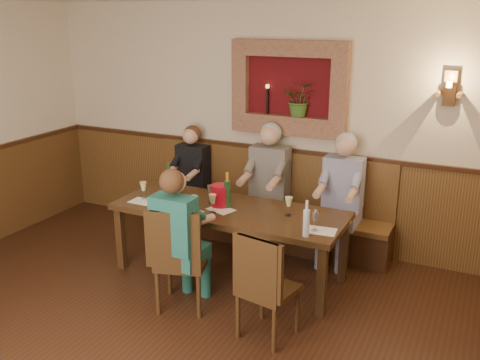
% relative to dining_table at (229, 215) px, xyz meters
% --- Properties ---
extents(room_shell, '(6.04, 6.04, 2.82)m').
position_rel_dining_table_xyz_m(room_shell, '(0.00, -1.85, 1.21)').
color(room_shell, beige).
rests_on(room_shell, ground).
extents(wainscoting, '(6.02, 6.02, 1.15)m').
position_rel_dining_table_xyz_m(wainscoting, '(0.00, -1.85, -0.09)').
color(wainscoting, '#503116').
rests_on(wainscoting, ground).
extents(wall_niche, '(1.36, 0.30, 1.06)m').
position_rel_dining_table_xyz_m(wall_niche, '(0.24, 1.09, 1.13)').
color(wall_niche, '#4F0B0F').
rests_on(wall_niche, ground).
extents(wall_sconce, '(0.25, 0.20, 0.35)m').
position_rel_dining_table_xyz_m(wall_sconce, '(1.90, 1.08, 1.27)').
color(wall_sconce, '#503116').
rests_on(wall_sconce, ground).
extents(dining_table, '(2.40, 0.90, 0.75)m').
position_rel_dining_table_xyz_m(dining_table, '(0.00, 0.00, 0.00)').
color(dining_table, black).
rests_on(dining_table, ground).
extents(bench, '(3.00, 0.45, 1.11)m').
position_rel_dining_table_xyz_m(bench, '(0.00, 0.94, -0.35)').
color(bench, '#381E0F').
rests_on(bench, ground).
extents(chair_near_left, '(0.56, 0.56, 1.01)m').
position_rel_dining_table_xyz_m(chair_near_left, '(-0.10, -0.77, -0.38)').
color(chair_near_left, black).
rests_on(chair_near_left, ground).
extents(chair_near_right, '(0.50, 0.50, 0.97)m').
position_rel_dining_table_xyz_m(chair_near_right, '(0.80, -0.88, -0.39)').
color(chair_near_right, black).
rests_on(chair_near_right, ground).
extents(person_bench_left, '(0.39, 0.48, 1.35)m').
position_rel_dining_table_xyz_m(person_bench_left, '(-0.97, 0.84, -0.12)').
color(person_bench_left, black).
rests_on(person_bench_left, ground).
extents(person_bench_mid, '(0.44, 0.54, 1.48)m').
position_rel_dining_table_xyz_m(person_bench_mid, '(0.06, 0.84, -0.06)').
color(person_bench_mid, '#54504D').
rests_on(person_bench_mid, ground).
extents(person_bench_right, '(0.43, 0.52, 1.44)m').
position_rel_dining_table_xyz_m(person_bench_right, '(0.94, 0.84, -0.08)').
color(person_bench_right, navy).
rests_on(person_bench_right, ground).
extents(person_chair_front, '(0.40, 0.49, 1.38)m').
position_rel_dining_table_xyz_m(person_chair_front, '(-0.11, -0.78, -0.11)').
color(person_chair_front, '#1B5060').
rests_on(person_chair_front, ground).
extents(spittoon_bucket, '(0.24, 0.24, 0.23)m').
position_rel_dining_table_xyz_m(spittoon_bucket, '(-0.11, 0.02, 0.19)').
color(spittoon_bucket, '#B70B1F').
rests_on(spittoon_bucket, dining_table).
extents(wine_bottle_green_a, '(0.08, 0.08, 0.37)m').
position_rel_dining_table_xyz_m(wine_bottle_green_a, '(-0.02, 0.00, 0.23)').
color(wine_bottle_green_a, '#19471E').
rests_on(wine_bottle_green_a, dining_table).
extents(wine_bottle_green_b, '(0.09, 0.09, 0.39)m').
position_rel_dining_table_xyz_m(wine_bottle_green_b, '(-0.72, 0.01, 0.23)').
color(wine_bottle_green_b, '#19471E').
rests_on(wine_bottle_green_b, dining_table).
extents(water_bottle, '(0.08, 0.08, 0.34)m').
position_rel_dining_table_xyz_m(water_bottle, '(0.95, -0.35, 0.21)').
color(water_bottle, silver).
rests_on(water_bottle, dining_table).
extents(tasting_sheet_a, '(0.27, 0.20, 0.00)m').
position_rel_dining_table_xyz_m(tasting_sheet_a, '(-0.91, -0.22, 0.08)').
color(tasting_sheet_a, white).
rests_on(tasting_sheet_a, dining_table).
extents(tasting_sheet_b, '(0.31, 0.26, 0.00)m').
position_rel_dining_table_xyz_m(tasting_sheet_b, '(-0.05, -0.08, 0.08)').
color(tasting_sheet_b, white).
rests_on(tasting_sheet_b, dining_table).
extents(tasting_sheet_c, '(0.30, 0.23, 0.00)m').
position_rel_dining_table_xyz_m(tasting_sheet_c, '(1.03, -0.18, 0.08)').
color(tasting_sheet_c, white).
rests_on(tasting_sheet_c, dining_table).
extents(tasting_sheet_d, '(0.28, 0.21, 0.00)m').
position_rel_dining_table_xyz_m(tasting_sheet_d, '(-0.31, -0.28, 0.08)').
color(tasting_sheet_d, white).
rests_on(tasting_sheet_d, dining_table).
extents(wine_glass_0, '(0.08, 0.08, 0.19)m').
position_rel_dining_table_xyz_m(wine_glass_0, '(-0.60, -0.20, 0.17)').
color(wine_glass_0, '#D2D27E').
rests_on(wine_glass_0, dining_table).
extents(wine_glass_1, '(0.08, 0.08, 0.19)m').
position_rel_dining_table_xyz_m(wine_glass_1, '(-0.24, 0.06, 0.17)').
color(wine_glass_1, white).
rests_on(wine_glass_1, dining_table).
extents(wine_glass_2, '(0.08, 0.08, 0.19)m').
position_rel_dining_table_xyz_m(wine_glass_2, '(-0.82, 0.12, 0.17)').
color(wine_glass_2, white).
rests_on(wine_glass_2, dining_table).
extents(wine_glass_3, '(0.08, 0.08, 0.19)m').
position_rel_dining_table_xyz_m(wine_glass_3, '(-0.95, -0.15, 0.17)').
color(wine_glass_3, '#D2D27E').
rests_on(wine_glass_3, dining_table).
extents(wine_glass_4, '(0.08, 0.08, 0.19)m').
position_rel_dining_table_xyz_m(wine_glass_4, '(-0.09, -0.19, 0.17)').
color(wine_glass_4, '#D2D27E').
rests_on(wine_glass_4, dining_table).
extents(wine_glass_5, '(0.08, 0.08, 0.19)m').
position_rel_dining_table_xyz_m(wine_glass_5, '(-0.24, -0.30, 0.17)').
color(wine_glass_5, '#D2D27E').
rests_on(wine_glass_5, dining_table).
extents(wine_glass_6, '(0.08, 0.08, 0.19)m').
position_rel_dining_table_xyz_m(wine_glass_6, '(0.62, 0.07, 0.17)').
color(wine_glass_6, '#D2D27E').
rests_on(wine_glass_6, dining_table).
extents(wine_glass_7, '(0.08, 0.08, 0.19)m').
position_rel_dining_table_xyz_m(wine_glass_7, '(0.98, -0.19, 0.17)').
color(wine_glass_7, white).
rests_on(wine_glass_7, dining_table).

